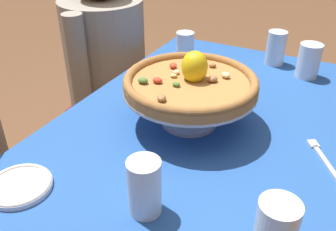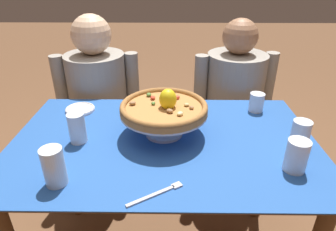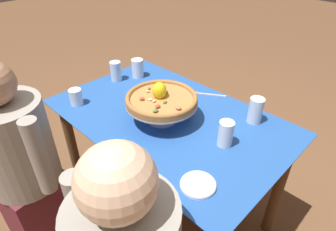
% 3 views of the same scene
% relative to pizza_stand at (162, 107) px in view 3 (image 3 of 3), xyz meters
% --- Properties ---
extents(ground_plane, '(14.00, 14.00, 0.00)m').
position_rel_pizza_stand_xyz_m(ground_plane, '(-0.00, -0.05, -0.84)').
color(ground_plane, brown).
extents(dining_table, '(1.28, 0.81, 0.76)m').
position_rel_pizza_stand_xyz_m(dining_table, '(-0.00, -0.05, -0.20)').
color(dining_table, brown).
rests_on(dining_table, ground).
extents(pizza_stand, '(0.37, 0.37, 0.11)m').
position_rel_pizza_stand_xyz_m(pizza_stand, '(0.00, 0.00, 0.00)').
color(pizza_stand, '#B7B7C1').
rests_on(pizza_stand, dining_table).
extents(pizza, '(0.37, 0.37, 0.10)m').
position_rel_pizza_stand_xyz_m(pizza, '(0.00, 0.00, 0.05)').
color(pizza, '#AD753D').
rests_on(pizza, pizza_stand).
extents(water_glass_back_right, '(0.07, 0.07, 0.09)m').
position_rel_pizza_stand_xyz_m(water_glass_back_right, '(0.46, 0.23, -0.04)').
color(water_glass_back_right, white).
rests_on(water_glass_back_right, dining_table).
extents(water_glass_front_left, '(0.07, 0.07, 0.14)m').
position_rel_pizza_stand_xyz_m(water_glass_front_left, '(-0.36, -0.33, -0.02)').
color(water_glass_front_left, silver).
rests_on(water_glass_front_left, dining_table).
extents(water_glass_side_left, '(0.07, 0.07, 0.13)m').
position_rel_pizza_stand_xyz_m(water_glass_side_left, '(-0.35, -0.06, -0.02)').
color(water_glass_side_left, white).
rests_on(water_glass_side_left, dining_table).
extents(water_glass_side_right, '(0.07, 0.07, 0.13)m').
position_rel_pizza_stand_xyz_m(water_glass_side_right, '(0.54, -0.11, -0.03)').
color(water_glass_side_right, silver).
rests_on(water_glass_side_right, dining_table).
extents(water_glass_front_right, '(0.08, 0.08, 0.12)m').
position_rel_pizza_stand_xyz_m(water_glass_front_right, '(0.47, -0.24, -0.03)').
color(water_glass_front_right, white).
rests_on(water_glass_front_right, dining_table).
extents(side_plate, '(0.14, 0.14, 0.02)m').
position_rel_pizza_stand_xyz_m(side_plate, '(-0.43, 0.22, -0.07)').
color(side_plate, white).
rests_on(side_plate, dining_table).
extents(dinner_fork, '(0.18, 0.12, 0.01)m').
position_rel_pizza_stand_xyz_m(dinner_fork, '(-0.01, -0.37, -0.08)').
color(dinner_fork, '#B7B7C1').
rests_on(dinner_fork, dining_table).
extents(diner_right, '(0.51, 0.41, 1.15)m').
position_rel_pizza_stand_xyz_m(diner_right, '(0.43, 0.61, -0.28)').
color(diner_right, maroon).
rests_on(diner_right, ground).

